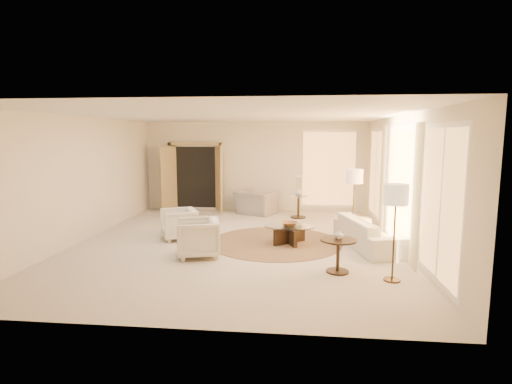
# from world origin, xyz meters

# --- Properties ---
(room) EXTENTS (7.04, 8.04, 2.83)m
(room) POSITION_xyz_m (0.00, 0.00, 1.40)
(room) COLOR beige
(room) RESTS_ON ground
(windows_right) EXTENTS (0.10, 6.40, 2.40)m
(windows_right) POSITION_xyz_m (3.45, 0.10, 1.35)
(windows_right) COLOR #FFB966
(windows_right) RESTS_ON room
(window_back_corner) EXTENTS (1.70, 0.10, 2.40)m
(window_back_corner) POSITION_xyz_m (2.30, 3.95, 1.35)
(window_back_corner) COLOR #FFB966
(window_back_corner) RESTS_ON room
(curtains_right) EXTENTS (0.06, 5.20, 2.60)m
(curtains_right) POSITION_xyz_m (3.40, 1.00, 1.30)
(curtains_right) COLOR #CABC8F
(curtains_right) RESTS_ON room
(french_doors) EXTENTS (1.95, 0.66, 2.16)m
(french_doors) POSITION_xyz_m (-1.90, 3.82, 1.07)
(french_doors) COLOR tan
(french_doors) RESTS_ON room
(area_rug) EXTENTS (3.10, 3.10, 0.01)m
(area_rug) POSITION_xyz_m (0.86, 0.17, 0.01)
(area_rug) COLOR #412B1C
(area_rug) RESTS_ON room
(sofa) EXTENTS (1.34, 2.31, 0.63)m
(sofa) POSITION_xyz_m (2.87, -0.02, 0.32)
(sofa) COLOR silver
(sofa) RESTS_ON room
(armchair_left) EXTENTS (0.96, 0.98, 0.77)m
(armchair_left) POSITION_xyz_m (-1.38, 0.26, 0.39)
(armchair_left) COLOR silver
(armchair_left) RESTS_ON room
(armchair_right) EXTENTS (0.93, 0.96, 0.82)m
(armchair_right) POSITION_xyz_m (-0.61, -1.02, 0.41)
(armchair_right) COLOR silver
(armchair_right) RESTS_ON room
(accent_chair) EXTENTS (1.27, 1.07, 0.94)m
(accent_chair) POSITION_xyz_m (0.10, 3.40, 0.47)
(accent_chair) COLOR gray
(accent_chair) RESTS_ON room
(coffee_table) EXTENTS (1.37, 1.37, 0.41)m
(coffee_table) POSITION_xyz_m (1.17, 0.08, 0.26)
(coffee_table) COLOR black
(coffee_table) RESTS_ON room
(end_table) EXTENTS (0.63, 0.63, 0.60)m
(end_table) POSITION_xyz_m (2.05, -1.70, 0.41)
(end_table) COLOR black
(end_table) RESTS_ON room
(side_table) EXTENTS (0.58, 0.58, 0.67)m
(side_table) POSITION_xyz_m (1.38, 2.95, 0.41)
(side_table) COLOR #322519
(side_table) RESTS_ON room
(floor_lamp_near) EXTENTS (0.39, 0.39, 1.60)m
(floor_lamp_near) POSITION_xyz_m (2.65, 0.88, 1.36)
(floor_lamp_near) COLOR #322519
(floor_lamp_near) RESTS_ON room
(floor_lamp_far) EXTENTS (0.39, 0.39, 1.60)m
(floor_lamp_far) POSITION_xyz_m (2.90, -2.03, 1.36)
(floor_lamp_far) COLOR #322519
(floor_lamp_far) RESTS_ON room
(bowl) EXTENTS (0.39, 0.39, 0.09)m
(bowl) POSITION_xyz_m (1.17, 0.08, 0.45)
(bowl) COLOR brown
(bowl) RESTS_ON coffee_table
(end_vase) EXTENTS (0.18, 0.18, 0.17)m
(end_vase) POSITION_xyz_m (2.05, -1.70, 0.68)
(end_vase) COLOR silver
(end_vase) RESTS_ON end_table
(side_vase) EXTENTS (0.27, 0.27, 0.22)m
(side_vase) POSITION_xyz_m (1.38, 2.95, 0.78)
(side_vase) COLOR silver
(side_vase) RESTS_ON side_table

